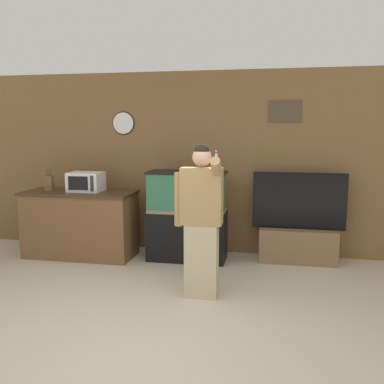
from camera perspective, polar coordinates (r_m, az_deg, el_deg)
ground_plane at (r=3.72m, az=-7.27°, el=-20.46°), size 18.00×18.00×0.00m
wall_back_paneled at (r=6.21m, az=1.36°, el=3.91°), size 10.00×0.08×2.60m
counter_island at (r=6.25m, az=-14.65°, el=-4.11°), size 1.55×0.69×0.93m
microwave at (r=6.14m, az=-13.96°, el=1.34°), size 0.46×0.35×0.27m
knife_block at (r=6.32m, az=-18.50°, el=1.21°), size 0.12×0.09×0.32m
aquarium_on_stand at (r=5.84m, az=-0.65°, el=-3.21°), size 1.06×0.47×1.23m
tv_on_stand at (r=5.98m, az=13.96°, el=-5.66°), size 1.24×0.40×1.22m
person_standing at (r=4.50m, az=1.18°, el=-3.58°), size 0.52×0.39×1.64m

